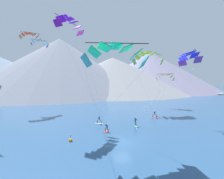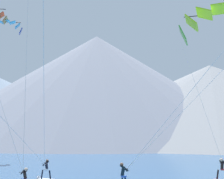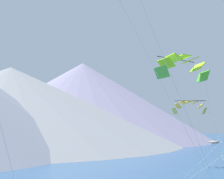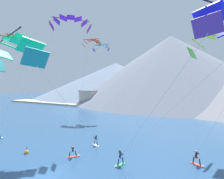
{
  "view_description": "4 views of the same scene",
  "coord_description": "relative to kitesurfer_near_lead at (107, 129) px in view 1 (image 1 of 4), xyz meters",
  "views": [
    {
      "loc": [
        -8.31,
        -20.19,
        9.18
      ],
      "look_at": [
        3.78,
        15.95,
        6.78
      ],
      "focal_mm": 24.0,
      "sensor_mm": 36.0,
      "label": 1
    },
    {
      "loc": [
        6.5,
        -15.18,
        3.8
      ],
      "look_at": [
        3.63,
        17.65,
        8.3
      ],
      "focal_mm": 50.0,
      "sensor_mm": 36.0,
      "label": 2
    },
    {
      "loc": [
        -24.83,
        -5.64,
        7.21
      ],
      "look_at": [
        0.07,
        17.78,
        10.98
      ],
      "focal_mm": 50.0,
      "sensor_mm": 36.0,
      "label": 3
    },
    {
      "loc": [
        14.86,
        -11.68,
        9.2
      ],
      "look_at": [
        -1.64,
        15.93,
        8.54
      ],
      "focal_mm": 28.0,
      "sensor_mm": 36.0,
      "label": 4
    }
  ],
  "objects": [
    {
      "name": "shore_building_harbour_front",
      "position": [
        -13.97,
        51.46,
        3.05
      ],
      "size": [
        6.04,
        6.16,
        6.94
      ],
      "color": "beige",
      "rests_on": "ground"
    },
    {
      "name": "parafoil_kite_distant_mid_solo",
      "position": [
        25.64,
        17.18,
        9.99
      ],
      "size": [
        5.39,
        5.32,
        2.43
      ],
      "color": "olive"
    },
    {
      "name": "parafoil_kite_distant_low_drift",
      "position": [
        -16.08,
        24.72,
        21.77
      ],
      "size": [
        5.79,
        3.31,
        2.07
      ],
      "color": "#A47239"
    },
    {
      "name": "mountain_peak_east_shoulder",
      "position": [
        69.76,
        96.0,
        17.09
      ],
      "size": [
        114.15,
        114.15,
        35.03
      ],
      "color": "gray",
      "rests_on": "ground"
    },
    {
      "name": "parafoil_kite_near_lead",
      "position": [
        -5.86,
        5.47,
        19.63
      ],
      "size": [
        8.59,
        8.56,
        19.86
      ],
      "color": "#85108E"
    },
    {
      "name": "parafoil_kite_distant_high_outer",
      "position": [
        -13.85,
        26.29,
        20.4
      ],
      "size": [
        5.16,
        2.89,
        2.13
      ],
      "color": "#2C439B"
    },
    {
      "name": "shore_building_quay_west",
      "position": [
        -23.19,
        49.04,
        2.2
      ],
      "size": [
        7.74,
        4.45,
        5.23
      ],
      "color": "silver",
      "rests_on": "ground"
    },
    {
      "name": "shoreline_strip",
      "position": [
        0.78,
        46.5,
        -0.08
      ],
      "size": [
        180.0,
        10.0,
        0.7
      ],
      "primitive_type": "cube",
      "color": "beige",
      "rests_on": "ground"
    },
    {
      "name": "mountain_peak_far_spur",
      "position": [
        33.06,
        94.33,
        13.58
      ],
      "size": [
        123.75,
        123.75,
        28.02
      ],
      "color": "gray",
      "rests_on": "ground"
    },
    {
      "name": "kitesurfer_far_right",
      "position": [
        6.14,
        0.82,
        0.15
      ],
      "size": [
        0.79,
        1.79,
        1.85
      ],
      "color": "#33B266",
      "rests_on": "ground"
    },
    {
      "name": "race_marker_buoy",
      "position": [
        -6.48,
        -2.46,
        -0.27
      ],
      "size": [
        0.56,
        0.56,
        1.02
      ],
      "color": "orange",
      "rests_on": "ground"
    },
    {
      "name": "kitesurfer_mid_center",
      "position": [
        13.94,
        5.49,
        0.14
      ],
      "size": [
        1.73,
        1.15,
        1.82
      ],
      "color": "#E54C33",
      "rests_on": "ground"
    },
    {
      "name": "parafoil_kite_mid_center",
      "position": [
        16.09,
        12.8,
        15.4
      ],
      "size": [
        9.05,
        9.41,
        15.86
      ],
      "color": "green"
    },
    {
      "name": "ground_plane",
      "position": [
        0.78,
        -5.06,
        -0.43
      ],
      "size": [
        400.0,
        400.0,
        0.0
      ],
      "primitive_type": "plane",
      "color": "navy"
    },
    {
      "name": "parafoil_kite_far_right",
      "position": [
        15.79,
        -2.15,
        13.18
      ],
      "size": [
        11.56,
        6.6,
        13.29
      ],
      "color": "#613095"
    },
    {
      "name": "parafoil_kite_near_trail",
      "position": [
        -0.96,
        -7.12,
        12.16
      ],
      "size": [
        8.8,
        13.62,
        12.53
      ],
      "color": "teal"
    },
    {
      "name": "shore_building_promenade_mid",
      "position": [
        33.66,
        51.26,
        2.11
      ],
      "size": [
        9.49,
        5.33,
        5.06
      ],
      "color": "silver",
      "rests_on": "ground"
    },
    {
      "name": "mountain_peak_central_summit",
      "position": [
        -8.49,
        93.41,
        19.49
      ],
      "size": [
        119.7,
        119.7,
        39.84
      ],
      "color": "gray",
      "rests_on": "ground"
    },
    {
      "name": "kitesurfer_near_trail",
      "position": [
        -0.47,
        5.05,
        0.04
      ],
      "size": [
        1.77,
        1.01,
        1.69
      ],
      "color": "white",
      "rests_on": "ground"
    },
    {
      "name": "kitesurfer_near_lead",
      "position": [
        0.0,
        0.0,
        0.0
      ],
      "size": [
        1.48,
        1.55,
        1.61
      ],
      "color": "#E54C33",
      "rests_on": "ground"
    }
  ]
}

